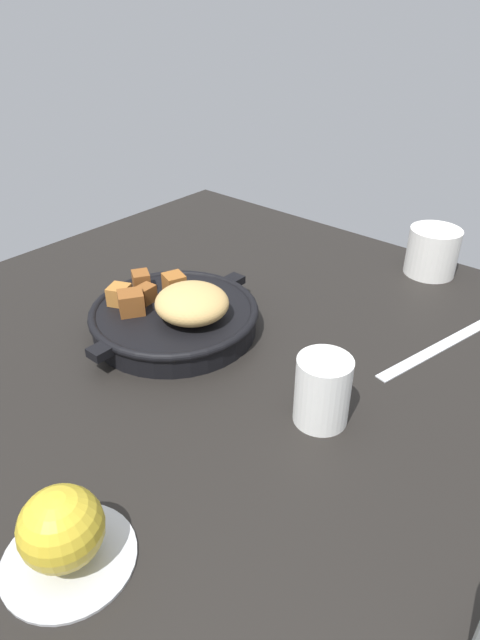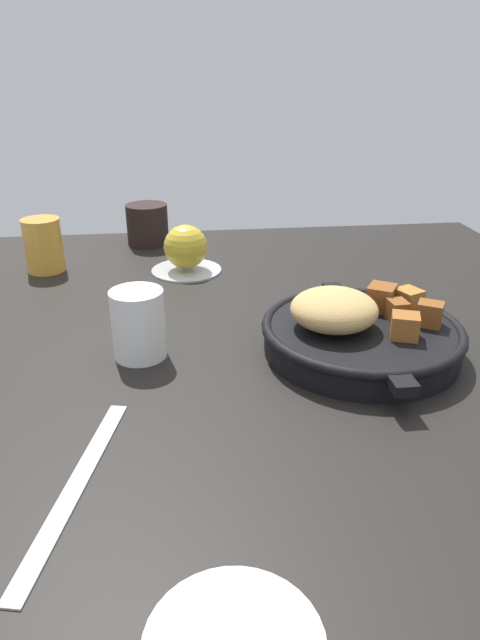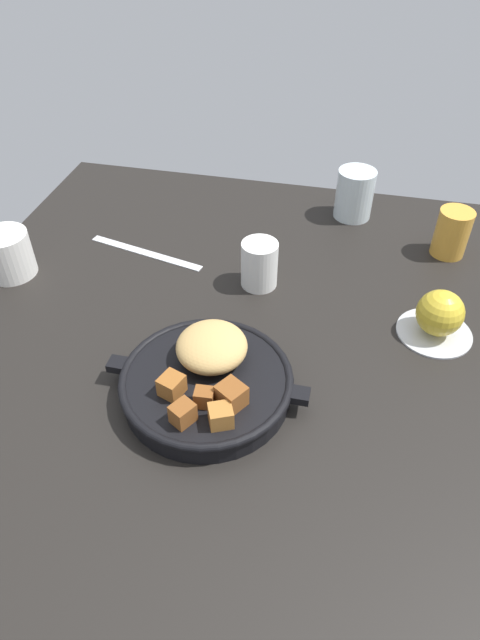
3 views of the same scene
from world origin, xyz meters
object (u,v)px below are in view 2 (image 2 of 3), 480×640
at_px(cast_iron_skillet, 359,331).
at_px(coffee_mug_dark, 147,224).
at_px(butter_knife, 76,484).
at_px(juice_glass_amber, 44,245).
at_px(red_apple, 186,247).
at_px(white_creamer_pitcher, 138,324).

bearing_deg(cast_iron_skillet, coffee_mug_dark, 28.75).
height_order(butter_knife, juice_glass_amber, juice_glass_amber).
distance_m(red_apple, butter_knife, 0.52).
bearing_deg(juice_glass_amber, butter_knife, -167.18).
bearing_deg(cast_iron_skillet, white_creamer_pitcher, 85.29).
distance_m(red_apple, white_creamer_pitcher, 0.29).
xyz_separation_m(butter_knife, juice_glass_amber, (0.53, 0.12, 0.04)).
bearing_deg(coffee_mug_dark, butter_knife, 176.59).
height_order(cast_iron_skillet, white_creamer_pitcher, white_creamer_pitcher).
height_order(cast_iron_skillet, coffee_mug_dark, cast_iron_skillet).
bearing_deg(coffee_mug_dark, cast_iron_skillet, -151.25).
distance_m(coffee_mug_dark, white_creamer_pitcher, 0.45).
bearing_deg(coffee_mug_dark, red_apple, -157.70).
distance_m(cast_iron_skillet, coffee_mug_dark, 0.53).
distance_m(juice_glass_amber, white_creamer_pitcher, 0.36).
bearing_deg(coffee_mug_dark, juice_glass_amber, 129.07).
relative_size(butter_knife, white_creamer_pitcher, 2.83).
relative_size(cast_iron_skillet, red_apple, 3.93).
bearing_deg(cast_iron_skillet, butter_knife, 123.76).
bearing_deg(juice_glass_amber, white_creamer_pitcher, -152.47).
height_order(cast_iron_skillet, red_apple, cast_iron_skillet).
relative_size(cast_iron_skillet, juice_glass_amber, 3.22).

